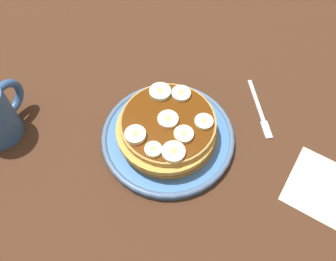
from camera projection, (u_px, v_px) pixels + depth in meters
ground_plane at (168, 144)px, 60.21cm from camera, size 140.00×140.00×3.00cm
plate at (168, 137)px, 58.16cm from camera, size 22.37×22.37×1.71cm
pancake_stack at (169, 129)px, 55.80cm from camera, size 16.92×16.49×4.47cm
banana_slice_0 at (166, 120)px, 53.77cm from camera, size 3.31×3.31×0.80cm
banana_slice_1 at (204, 122)px, 53.58cm from camera, size 2.93×2.93×0.77cm
banana_slice_2 at (160, 92)px, 56.62cm from camera, size 3.58×3.58×0.95cm
banana_slice_3 at (153, 150)px, 50.86cm from camera, size 2.62×2.62×0.86cm
banana_slice_4 at (135, 135)px, 52.12cm from camera, size 3.26×3.26×1.04cm
banana_slice_5 at (173, 152)px, 50.69cm from camera, size 3.55×3.55×0.82cm
banana_slice_6 at (181, 94)px, 56.51cm from camera, size 3.20×3.20×0.82cm
banana_slice_7 at (184, 134)px, 52.28cm from camera, size 3.05×3.05×0.87cm
napkin at (325, 189)px, 53.97cm from camera, size 11.53×11.53×0.30cm
fork at (260, 111)px, 61.82cm from camera, size 10.95×8.64×0.50cm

